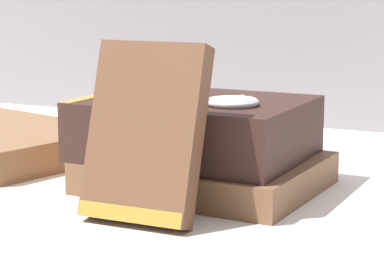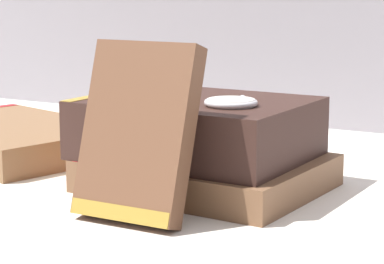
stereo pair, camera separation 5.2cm
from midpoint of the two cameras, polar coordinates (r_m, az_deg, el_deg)
name	(u,v)px [view 1 (the left image)]	position (r m, az deg, el deg)	size (l,w,h in m)	color
ground_plane	(149,184)	(0.74, -5.09, -3.74)	(3.00, 3.00, 0.00)	silver
book_flat_bottom	(201,172)	(0.72, -1.41, -2.87)	(0.20, 0.17, 0.03)	brown
book_flat_top	(190,127)	(0.72, -2.20, 0.33)	(0.19, 0.15, 0.05)	#331E19
book_leaning_front	(145,139)	(0.61, -5.79, -0.53)	(0.09, 0.06, 0.14)	brown
pocket_watch	(233,102)	(0.67, 0.71, 2.14)	(0.05, 0.05, 0.01)	silver
reading_glasses	(227,157)	(0.84, 0.73, -1.78)	(0.10, 0.05, 0.00)	black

